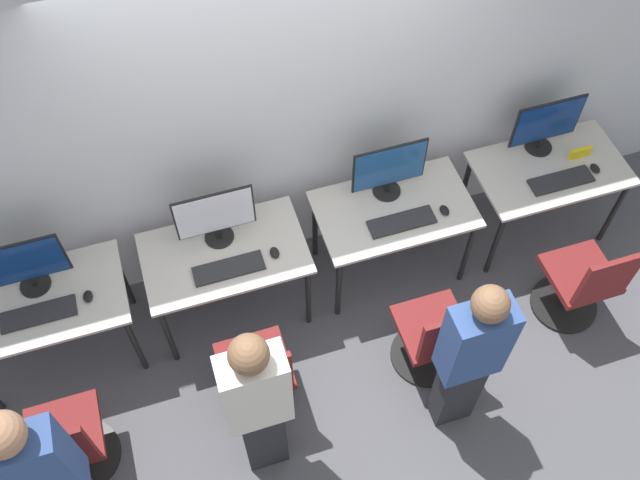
{
  "coord_description": "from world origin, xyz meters",
  "views": [
    {
      "loc": [
        -0.78,
        -2.3,
        4.59
      ],
      "look_at": [
        0.0,
        0.13,
        0.87
      ],
      "focal_mm": 40.0,
      "sensor_mm": 36.0,
      "label": 1
    }
  ],
  "objects": [
    {
      "name": "ground_plane",
      "position": [
        0.0,
        0.0,
        0.0
      ],
      "size": [
        20.0,
        20.0,
        0.0
      ],
      "primitive_type": "plane",
      "color": "#4C4C51"
    },
    {
      "name": "wall_back",
      "position": [
        0.0,
        0.77,
        1.4
      ],
      "size": [
        12.0,
        0.05,
        2.8
      ],
      "color": "silver",
      "rests_on": "ground_plane"
    },
    {
      "name": "desk_far_left",
      "position": [
        -1.79,
        0.32,
        0.64
      ],
      "size": [
        1.07,
        0.65,
        0.72
      ],
      "color": "#BCB7AD",
      "rests_on": "ground_plane"
    },
    {
      "name": "monitor_far_left",
      "position": [
        -1.79,
        0.45,
        0.96
      ],
      "size": [
        0.52,
        0.19,
        0.45
      ],
      "color": "black",
      "rests_on": "desk_far_left"
    },
    {
      "name": "keyboard_far_left",
      "position": [
        -1.79,
        0.22,
        0.73
      ],
      "size": [
        0.46,
        0.15,
        0.02
      ],
      "color": "#262628",
      "rests_on": "desk_far_left"
    },
    {
      "name": "mouse_far_left",
      "position": [
        -1.48,
        0.25,
        0.74
      ],
      "size": [
        0.06,
        0.09,
        0.03
      ],
      "color": "black",
      "rests_on": "desk_far_left"
    },
    {
      "name": "office_chair_far_left",
      "position": [
        -1.79,
        -0.51,
        0.37
      ],
      "size": [
        0.48,
        0.48,
        0.9
      ],
      "color": "black",
      "rests_on": "ground_plane"
    },
    {
      "name": "person_far_left",
      "position": [
        -1.78,
        -0.88,
        0.91
      ],
      "size": [
        0.36,
        0.22,
        1.67
      ],
      "color": "#232328",
      "rests_on": "ground_plane"
    },
    {
      "name": "desk_left",
      "position": [
        -0.6,
        0.32,
        0.64
      ],
      "size": [
        1.07,
        0.65,
        0.72
      ],
      "color": "#BCB7AD",
      "rests_on": "ground_plane"
    },
    {
      "name": "monitor_left",
      "position": [
        -0.6,
        0.45,
        0.96
      ],
      "size": [
        0.52,
        0.19,
        0.45
      ],
      "color": "black",
      "rests_on": "desk_left"
    },
    {
      "name": "keyboard_left",
      "position": [
        -0.6,
        0.19,
        0.73
      ],
      "size": [
        0.46,
        0.15,
        0.02
      ],
      "color": "#262628",
      "rests_on": "desk_left"
    },
    {
      "name": "mouse_left",
      "position": [
        -0.28,
        0.21,
        0.74
      ],
      "size": [
        0.06,
        0.09,
        0.03
      ],
      "color": "black",
      "rests_on": "desk_left"
    },
    {
      "name": "office_chair_left",
      "position": [
        -0.6,
        -0.43,
        0.37
      ],
      "size": [
        0.48,
        0.48,
        0.9
      ],
      "color": "black",
      "rests_on": "ground_plane"
    },
    {
      "name": "person_left",
      "position": [
        -0.65,
        -0.8,
        0.86
      ],
      "size": [
        0.36,
        0.21,
        1.59
      ],
      "color": "#232328",
      "rests_on": "ground_plane"
    },
    {
      "name": "desk_right",
      "position": [
        0.6,
        0.32,
        0.64
      ],
      "size": [
        1.07,
        0.65,
        0.72
      ],
      "color": "#BCB7AD",
      "rests_on": "ground_plane"
    },
    {
      "name": "monitor_right",
      "position": [
        0.6,
        0.48,
        0.96
      ],
      "size": [
        0.52,
        0.19,
        0.45
      ],
      "color": "black",
      "rests_on": "desk_right"
    },
    {
      "name": "keyboard_right",
      "position": [
        0.6,
        0.19,
        0.73
      ],
      "size": [
        0.46,
        0.15,
        0.02
      ],
      "color": "#262628",
      "rests_on": "desk_right"
    },
    {
      "name": "mouse_right",
      "position": [
        0.9,
        0.19,
        0.74
      ],
      "size": [
        0.06,
        0.09,
        0.03
      ],
      "color": "black",
      "rests_on": "desk_right"
    },
    {
      "name": "office_chair_right",
      "position": [
        0.58,
        -0.52,
        0.37
      ],
      "size": [
        0.48,
        0.48,
        0.9
      ],
      "color": "black",
      "rests_on": "ground_plane"
    },
    {
      "name": "person_right",
      "position": [
        0.58,
        -0.88,
        0.84
      ],
      "size": [
        0.36,
        0.2,
        1.55
      ],
      "color": "#232328",
      "rests_on": "ground_plane"
    },
    {
      "name": "desk_far_right",
      "position": [
        1.79,
        0.32,
        0.64
      ],
      "size": [
        1.07,
        0.65,
        0.72
      ],
      "color": "#BCB7AD",
      "rests_on": "ground_plane"
    },
    {
      "name": "monitor_far_right",
      "position": [
        1.79,
        0.52,
        0.96
      ],
      "size": [
        0.52,
        0.19,
        0.45
      ],
      "color": "black",
      "rests_on": "desk_far_right"
    },
    {
      "name": "keyboard_far_right",
      "position": [
        1.79,
        0.19,
        0.73
      ],
      "size": [
        0.46,
        0.15,
        0.02
      ],
      "color": "#262628",
      "rests_on": "desk_far_right"
    },
    {
      "name": "mouse_far_right",
      "position": [
        2.07,
        0.21,
        0.74
      ],
      "size": [
        0.06,
        0.09,
        0.03
      ],
      "color": "black",
      "rests_on": "desk_far_right"
    },
    {
      "name": "office_chair_far_right",
      "position": [
        1.71,
        -0.45,
        0.37
      ],
      "size": [
        0.48,
        0.48,
        0.9
      ],
      "color": "black",
      "rests_on": "ground_plane"
    },
    {
      "name": "placard_far_right",
      "position": [
        2.02,
        0.35,
        0.76
      ],
      "size": [
        0.16,
        0.03,
        0.08
      ],
      "color": "yellow",
      "rests_on": "desk_far_right"
    }
  ]
}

